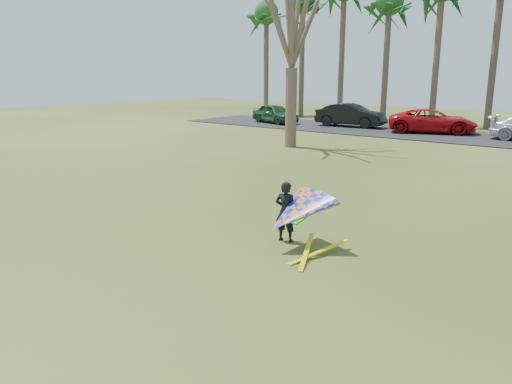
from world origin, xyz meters
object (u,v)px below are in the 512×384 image
Objects in this scene: car_1 at (351,115)px; car_2 at (432,121)px; bare_tree_left at (292,14)px; kite_flyer at (295,213)px; car_0 at (275,114)px.

car_2 is (6.05, -0.04, -0.06)m from car_1.
car_2 is at bearing 69.90° from bare_tree_left.
kite_flyer is (11.42, -23.94, -0.06)m from car_1.
bare_tree_left is 12.94m from car_2.
car_1 is 26.52m from kite_flyer.
car_2 is (3.93, 10.73, -6.08)m from bare_tree_left.
kite_flyer reaches higher than car_2.
car_2 is at bearing 102.64° from kite_flyer.
car_0 is at bearing 97.50° from car_1.
bare_tree_left is at bearing 125.18° from kite_flyer.
car_1 is (-2.13, 10.77, -6.02)m from bare_tree_left.
bare_tree_left is 4.06× the size of kite_flyer.
car_2 is at bearing -95.64° from car_1.
car_1 reaches higher than car_0.
car_1 is 2.12× the size of kite_flyer.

